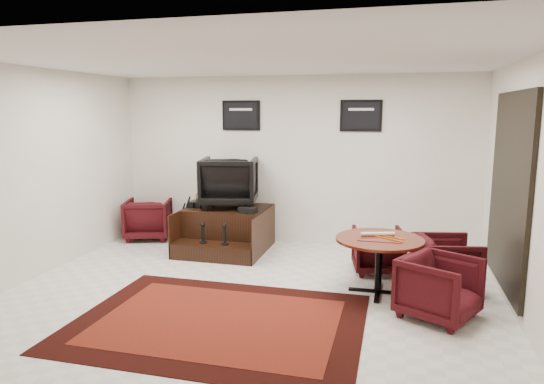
# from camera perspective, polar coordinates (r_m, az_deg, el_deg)

# --- Properties ---
(ground) EXTENTS (6.00, 6.00, 0.00)m
(ground) POSITION_cam_1_polar(r_m,az_deg,el_deg) (6.08, -2.62, -11.94)
(ground) COLOR silver
(ground) RESTS_ON ground
(room_shell) EXTENTS (6.02, 5.02, 2.81)m
(room_shell) POSITION_cam_1_polar(r_m,az_deg,el_deg) (5.69, 1.55, 5.09)
(room_shell) COLOR silver
(room_shell) RESTS_ON ground
(area_rug) EXTENTS (3.04, 2.28, 0.01)m
(area_rug) POSITION_cam_1_polar(r_m,az_deg,el_deg) (5.38, -6.30, -14.89)
(area_rug) COLOR black
(area_rug) RESTS_ON ground
(shine_podium) EXTENTS (1.32, 1.35, 0.68)m
(shine_podium) POSITION_cam_1_polar(r_m,az_deg,el_deg) (7.92, -5.31, -4.50)
(shine_podium) COLOR black
(shine_podium) RESTS_ON ground
(shine_chair) EXTENTS (1.02, 0.98, 0.90)m
(shine_chair) POSITION_cam_1_polar(r_m,az_deg,el_deg) (7.89, -5.06, 1.48)
(shine_chair) COLOR black
(shine_chair) RESTS_ON shine_podium
(shoes_pair) EXTENTS (0.22, 0.27, 0.10)m
(shoes_pair) POSITION_cam_1_polar(r_m,az_deg,el_deg) (8.00, -8.80, -1.40)
(shoes_pair) COLOR black
(shoes_pair) RESTS_ON shine_podium
(polish_kit) EXTENTS (0.29, 0.24, 0.09)m
(polish_kit) POSITION_cam_1_polar(r_m,az_deg,el_deg) (7.45, -2.87, -2.14)
(polish_kit) COLOR black
(polish_kit) RESTS_ON shine_podium
(umbrella_black) EXTENTS (0.29, 0.11, 0.79)m
(umbrella_black) POSITION_cam_1_polar(r_m,az_deg,el_deg) (8.05, -10.92, -3.80)
(umbrella_black) COLOR black
(umbrella_black) RESTS_ON ground
(umbrella_hooked) EXTENTS (0.32, 0.12, 0.87)m
(umbrella_hooked) POSITION_cam_1_polar(r_m,az_deg,el_deg) (8.19, -10.41, -3.26)
(umbrella_hooked) COLOR black
(umbrella_hooked) RESTS_ON ground
(armchair_side) EXTENTS (0.92, 0.89, 0.77)m
(armchair_side) POSITION_cam_1_polar(r_m,az_deg,el_deg) (8.79, -14.33, -2.86)
(armchair_side) COLOR black
(armchair_side) RESTS_ON ground
(meeting_table) EXTENTS (1.06, 1.06, 0.70)m
(meeting_table) POSITION_cam_1_polar(r_m,az_deg,el_deg) (6.08, 12.51, -6.11)
(meeting_table) COLOR #46100A
(meeting_table) RESTS_ON ground
(table_chair_back) EXTENTS (0.77, 0.74, 0.68)m
(table_chair_back) POSITION_cam_1_polar(r_m,az_deg,el_deg) (6.94, 12.36, -6.45)
(table_chair_back) COLOR black
(table_chair_back) RESTS_ON ground
(table_chair_window) EXTENTS (0.80, 0.84, 0.74)m
(table_chair_window) POSITION_cam_1_polar(r_m,az_deg,el_deg) (6.52, 19.84, -7.59)
(table_chair_window) COLOR black
(table_chair_window) RESTS_ON ground
(table_chair_corner) EXTENTS (0.95, 0.97, 0.75)m
(table_chair_corner) POSITION_cam_1_polar(r_m,az_deg,el_deg) (5.61, 19.10, -10.26)
(table_chair_corner) COLOR black
(table_chair_corner) RESTS_ON ground
(paper_roll) EXTENTS (0.42, 0.17, 0.05)m
(paper_roll) POSITION_cam_1_polar(r_m,az_deg,el_deg) (6.16, 12.32, -4.84)
(paper_roll) COLOR silver
(paper_roll) RESTS_ON meeting_table
(table_clutter) EXTENTS (0.56, 0.38, 0.01)m
(table_clutter) POSITION_cam_1_polar(r_m,az_deg,el_deg) (6.03, 13.18, -5.37)
(table_clutter) COLOR #D45A0B
(table_clutter) RESTS_ON meeting_table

